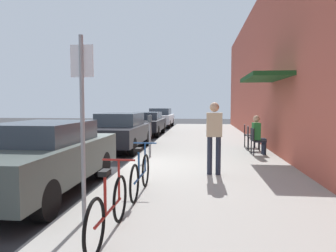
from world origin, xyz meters
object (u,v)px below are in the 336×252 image
object	(u,v)px
bicycle_0	(109,209)
pedestrian_standing	(214,132)
parked_car_0	(42,156)
parked_car_1	(120,131)
street_sign	(82,114)
bicycle_1	(141,175)
parked_car_3	(160,117)
seated_patron_0	(258,133)
cafe_chair_2	(248,134)
parking_meter	(150,133)
parked_car_2	(147,123)
cafe_chair_0	(256,139)
cafe_chair_1	(251,136)

from	to	relation	value
bicycle_0	pedestrian_standing	size ratio (longest dim) A/B	1.01
parked_car_0	parked_car_1	bearing A→B (deg)	90.00
parked_car_1	street_sign	bearing A→B (deg)	-78.83
bicycle_1	parked_car_3	bearing A→B (deg)	96.33
seated_patron_0	cafe_chair_2	world-z (taller)	seated_patron_0
parking_meter	bicycle_0	size ratio (longest dim) A/B	0.77
parking_meter	street_sign	xyz separation A→B (m)	(-0.05, -5.38, 0.75)
parking_meter	bicycle_1	world-z (taller)	parking_meter
parked_car_3	street_sign	size ratio (longest dim) A/B	1.69
parked_car_0	bicycle_0	world-z (taller)	parked_car_0
parked_car_1	cafe_chair_2	xyz separation A→B (m)	(4.96, 0.52, -0.12)
parked_car_3	bicycle_0	world-z (taller)	parked_car_3
parked_car_0	parked_car_3	distance (m)	18.12
bicycle_0	pedestrian_standing	bearing A→B (deg)	68.43
parked_car_2	pedestrian_standing	distance (m)	11.02
parking_meter	street_sign	size ratio (longest dim) A/B	0.51
bicycle_0	bicycle_1	xyz separation A→B (m)	(0.02, 1.88, 0.00)
street_sign	cafe_chair_0	bearing A→B (deg)	61.20
parked_car_0	street_sign	size ratio (longest dim) A/B	1.69
cafe_chair_1	pedestrian_standing	size ratio (longest dim) A/B	0.51
parked_car_2	street_sign	size ratio (longest dim) A/B	1.69
street_sign	seated_patron_0	bearing A→B (deg)	60.80
seated_patron_0	parked_car_1	bearing A→B (deg)	165.40
cafe_chair_0	cafe_chair_2	distance (m)	1.83
parked_car_2	parking_meter	size ratio (longest dim) A/B	3.33
parked_car_2	seated_patron_0	xyz separation A→B (m)	(5.02, -7.31, 0.12)
street_sign	bicycle_1	size ratio (longest dim) A/B	1.52
parked_car_0	parking_meter	world-z (taller)	parking_meter
parked_car_3	bicycle_1	bearing A→B (deg)	-83.67
cafe_chair_0	cafe_chair_2	xyz separation A→B (m)	(0.00, 1.83, 0.00)
cafe_chair_0	cafe_chair_1	xyz separation A→B (m)	(0.00, 0.94, 0.00)
parked_car_0	cafe_chair_2	xyz separation A→B (m)	(4.96, 6.47, -0.12)
parked_car_2	pedestrian_standing	world-z (taller)	pedestrian_standing
parked_car_0	bicycle_0	size ratio (longest dim) A/B	2.57
pedestrian_standing	bicycle_1	bearing A→B (deg)	-128.88
parking_meter	cafe_chair_1	bearing A→B (deg)	28.45
parked_car_0	cafe_chair_2	bearing A→B (deg)	52.54
cafe_chair_1	cafe_chair_2	xyz separation A→B (m)	(0.00, 0.89, 0.00)
parked_car_1	parked_car_2	bearing A→B (deg)	90.00
parked_car_1	pedestrian_standing	world-z (taller)	pedestrian_standing
cafe_chair_0	parked_car_1	bearing A→B (deg)	165.19
bicycle_0	bicycle_1	bearing A→B (deg)	89.24
parked_car_0	bicycle_1	size ratio (longest dim) A/B	2.57
pedestrian_standing	cafe_chair_1	bearing A→B (deg)	69.71
cafe_chair_2	pedestrian_standing	world-z (taller)	pedestrian_standing
street_sign	cafe_chair_1	world-z (taller)	street_sign
street_sign	bicycle_1	xyz separation A→B (m)	(0.54, 1.40, -1.16)
street_sign	cafe_chair_1	size ratio (longest dim) A/B	2.99
street_sign	parking_meter	bearing A→B (deg)	89.47
parked_car_1	seated_patron_0	world-z (taller)	parked_car_1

